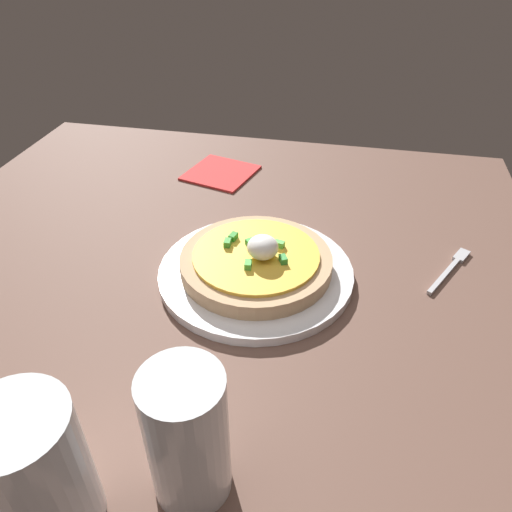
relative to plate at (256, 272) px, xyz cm
name	(u,v)px	position (x,y,z in cm)	size (l,w,h in cm)	color
dining_table	(195,302)	(-4.88, 6.72, -1.99)	(96.59, 88.88, 2.77)	brown
plate	(256,272)	(0.00, 0.00, 0.00)	(24.59, 24.59, 1.21)	white
pizza	(256,261)	(-0.02, -0.04, 1.90)	(19.01, 19.01, 5.27)	tan
cup_near	(37,479)	(-32.74, 9.20, 5.02)	(7.74, 7.74, 12.51)	silver
cup_far	(188,438)	(-27.76, -0.49, 5.54)	(6.41, 6.41, 12.77)	silver
fork	(452,267)	(6.75, -24.66, -0.36)	(10.67, 6.41, 0.50)	#B7B7BC
napkin	(221,173)	(26.79, 11.91, -0.41)	(10.73, 10.73, 0.40)	red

